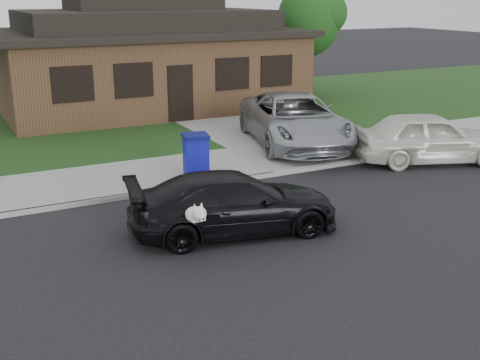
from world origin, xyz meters
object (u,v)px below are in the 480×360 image
minivan (295,120)px  white_compact (429,137)px  sedan (233,203)px  recycling_bin (196,154)px

minivan → white_compact: (2.65, -3.26, -0.18)m
sedan → recycling_bin: size_ratio=4.19×
recycling_bin → white_compact: bearing=-1.8°
minivan → white_compact: minivan is taller
white_compact → recycling_bin: size_ratio=4.01×
minivan → recycling_bin: 4.48m
sedan → recycling_bin: (0.82, 3.93, 0.04)m
sedan → white_compact: size_ratio=1.05×
sedan → minivan: 7.47m
recycling_bin → sedan: bearing=-90.1°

